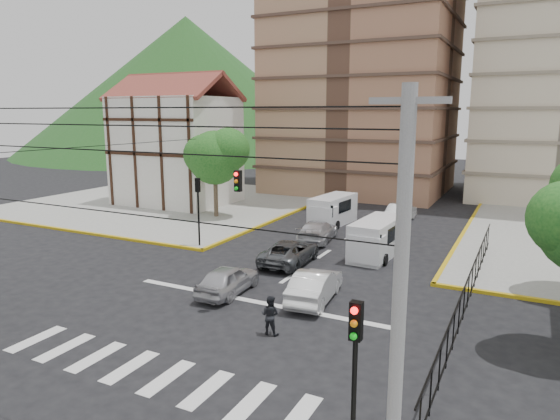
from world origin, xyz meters
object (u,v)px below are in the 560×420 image
Objects in this scene: traffic_light_nw at (198,200)px; car_white_front_right at (315,285)px; van_left_lane at (332,211)px; car_silver_front_left at (228,280)px; traffic_light_se at (355,362)px; pedestrian_crosswalk at (270,315)px; van_right_lane at (376,240)px.

traffic_light_nw reaches higher than car_white_front_right.
car_silver_front_left is (0.90, -16.33, -0.39)m from van_left_lane.
van_left_lane reaches higher than car_silver_front_left.
car_silver_front_left is at bearing 135.21° from traffic_light_se.
traffic_light_nw is at bearing -33.17° from car_white_front_right.
van_left_lane is 19.99m from pedestrian_crosswalk.
car_white_front_right is at bearing -65.63° from van_left_lane.
pedestrian_crosswalk is at bearing -69.84° from van_left_lane.
car_white_front_right reaches higher than car_silver_front_left.
van_left_lane is at bearing 62.37° from traffic_light_nw.
van_right_lane reaches higher than van_left_lane.
pedestrian_crosswalk is (10.10, -9.31, -2.32)m from traffic_light_nw.
pedestrian_crosswalk reaches higher than car_silver_front_left.
traffic_light_se reaches higher than car_white_front_right.
van_right_lane is at bearing -95.99° from pedestrian_crosswalk.
car_silver_front_left is at bearing 7.54° from car_white_front_right.
car_silver_front_left is at bearing -80.67° from van_left_lane.
traffic_light_se is 1.07× the size of car_silver_front_left.
traffic_light_nw is 11.39m from van_right_lane.
van_right_lane is (10.83, 2.91, -2.00)m from traffic_light_nw.
traffic_light_se reaches higher than van_left_lane.
car_silver_front_left is (6.17, -6.24, -2.41)m from traffic_light_nw.
car_white_front_right is at bearing -168.29° from car_silver_front_left.
car_silver_front_left is 2.58× the size of pedestrian_crosswalk.
car_silver_front_left is (-9.43, 9.36, -2.41)m from traffic_light_se.
van_right_lane is at bearing -99.96° from car_white_front_right.
traffic_light_nw is 0.98× the size of car_white_front_right.
car_silver_front_left is at bearing -40.56° from pedestrian_crosswalk.
traffic_light_se is at bearing -45.00° from traffic_light_nw.
traffic_light_se reaches higher than van_right_lane.
car_white_front_right is (5.03, -15.31, -0.35)m from van_left_lane.
van_left_lane reaches higher than pedestrian_crosswalk.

